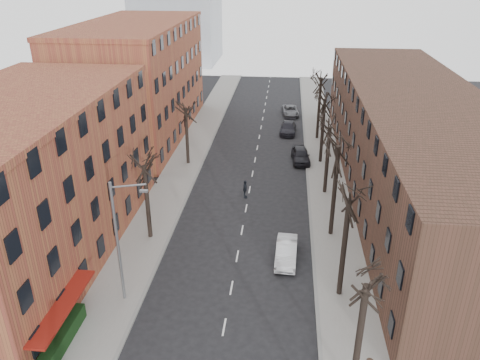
# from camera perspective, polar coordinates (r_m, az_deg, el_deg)

# --- Properties ---
(sidewalk_left) EXTENTS (4.00, 90.00, 0.15)m
(sidewalk_left) POSITION_cam_1_polar(r_m,az_deg,el_deg) (55.35, -6.52, 2.46)
(sidewalk_left) COLOR gray
(sidewalk_left) RESTS_ON ground
(sidewalk_right) EXTENTS (4.00, 90.00, 0.15)m
(sidewalk_right) POSITION_cam_1_polar(r_m,az_deg,el_deg) (54.38, 10.22, 1.78)
(sidewalk_right) COLOR gray
(sidewalk_right) RESTS_ON ground
(building_left_near) EXTENTS (12.00, 26.00, 12.00)m
(building_left_near) POSITION_cam_1_polar(r_m,az_deg,el_deg) (38.70, -24.80, -0.54)
(building_left_near) COLOR brown
(building_left_near) RESTS_ON ground
(building_left_far) EXTENTS (12.00, 28.00, 14.00)m
(building_left_far) POSITION_cam_1_polar(r_m,az_deg,el_deg) (63.58, -12.37, 11.60)
(building_left_far) COLOR brown
(building_left_far) RESTS_ON ground
(building_right) EXTENTS (12.00, 50.00, 10.00)m
(building_right) POSITION_cam_1_polar(r_m,az_deg,el_deg) (49.38, 20.32, 4.30)
(building_right) COLOR #482C21
(building_right) RESTS_ON ground
(awning_left) EXTENTS (1.20, 7.00, 0.15)m
(awning_left) POSITION_cam_1_polar(r_m,az_deg,el_deg) (32.38, -20.04, -17.76)
(awning_left) COLOR maroon
(awning_left) RESTS_ON ground
(hedge) EXTENTS (0.80, 6.00, 1.00)m
(hedge) POSITION_cam_1_polar(r_m,az_deg,el_deg) (31.35, -21.17, -18.04)
(hedge) COLOR black
(hedge) RESTS_ON sidewalk_left
(tree_right_b) EXTENTS (5.20, 5.20, 10.80)m
(tree_right_b) POSITION_cam_1_polar(r_m,az_deg,el_deg) (34.52, 11.95, -13.51)
(tree_right_b) COLOR black
(tree_right_b) RESTS_ON ground
(tree_right_c) EXTENTS (5.20, 5.20, 11.60)m
(tree_right_c) POSITION_cam_1_polar(r_m,az_deg,el_deg) (41.06, 10.95, -6.56)
(tree_right_c) COLOR black
(tree_right_c) RESTS_ON ground
(tree_right_d) EXTENTS (5.20, 5.20, 10.00)m
(tree_right_d) POSITION_cam_1_polar(r_m,az_deg,el_deg) (48.04, 10.25, -1.56)
(tree_right_d) COLOR black
(tree_right_d) RESTS_ON ground
(tree_right_e) EXTENTS (5.20, 5.20, 10.80)m
(tree_right_e) POSITION_cam_1_polar(r_m,az_deg,el_deg) (55.30, 9.73, 2.14)
(tree_right_e) COLOR black
(tree_right_e) RESTS_ON ground
(tree_right_f) EXTENTS (5.20, 5.20, 11.60)m
(tree_right_f) POSITION_cam_1_polar(r_m,az_deg,el_deg) (62.74, 9.34, 4.98)
(tree_right_f) COLOR black
(tree_right_f) RESTS_ON ground
(tree_left_a) EXTENTS (5.20, 5.20, 9.50)m
(tree_left_a) POSITION_cam_1_polar(r_m,az_deg,el_deg) (40.63, -10.83, -6.91)
(tree_left_a) COLOR black
(tree_left_a) RESTS_ON ground
(tree_left_b) EXTENTS (5.20, 5.20, 9.50)m
(tree_left_b) POSITION_cam_1_polar(r_m,az_deg,el_deg) (54.40, -6.32, 1.96)
(tree_left_b) COLOR black
(tree_left_b) RESTS_ON ground
(streetlight) EXTENTS (2.45, 0.22, 9.03)m
(streetlight) POSITION_cam_1_polar(r_m,az_deg,el_deg) (31.45, -14.48, -6.85)
(streetlight) COLOR slate
(streetlight) RESTS_ON ground
(silver_sedan) EXTENTS (1.76, 4.61, 1.50)m
(silver_sedan) POSITION_cam_1_polar(r_m,az_deg,el_deg) (36.97, 5.67, -8.69)
(silver_sedan) COLOR #B8BAC0
(silver_sedan) RESTS_ON ground
(parked_car_near) EXTENTS (2.38, 5.01, 1.65)m
(parked_car_near) POSITION_cam_1_polar(r_m,az_deg,el_deg) (54.87, 7.40, 3.05)
(parked_car_near) COLOR black
(parked_car_near) RESTS_ON ground
(parked_car_mid) EXTENTS (2.34, 5.14, 1.46)m
(parked_car_mid) POSITION_cam_1_polar(r_m,az_deg,el_deg) (64.22, 5.90, 6.35)
(parked_car_mid) COLOR black
(parked_car_mid) RESTS_ON ground
(parked_car_far) EXTENTS (2.76, 5.13, 1.37)m
(parked_car_far) POSITION_cam_1_polar(r_m,az_deg,el_deg) (72.13, 6.14, 8.40)
(parked_car_far) COLOR slate
(parked_car_far) RESTS_ON ground
(pedestrian_crossing) EXTENTS (0.47, 1.09, 1.84)m
(pedestrian_crossing) POSITION_cam_1_polar(r_m,az_deg,el_deg) (45.97, 0.62, -1.12)
(pedestrian_crossing) COLOR black
(pedestrian_crossing) RESTS_ON ground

